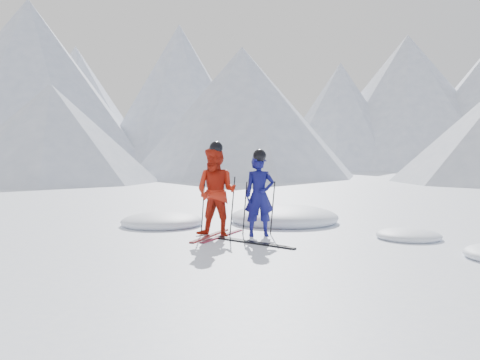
{
  "coord_description": "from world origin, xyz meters",
  "views": [
    {
      "loc": [
        -0.84,
        -9.37,
        1.62
      ],
      "look_at": [
        -1.76,
        0.5,
        1.1
      ],
      "focal_mm": 38.0,
      "sensor_mm": 36.0,
      "label": 1
    }
  ],
  "objects": [
    {
      "name": "pole_red_right",
      "position": [
        -1.91,
        0.52,
        0.58
      ],
      "size": [
        0.12,
        0.08,
        1.16
      ],
      "primitive_type": "cylinder",
      "rotation": [
        -0.05,
        0.08,
        0.0
      ],
      "color": "black",
      "rests_on": "ground"
    },
    {
      "name": "skier_red",
      "position": [
        -2.21,
        0.37,
        0.87
      ],
      "size": [
        1.01,
        0.88,
        1.75
      ],
      "primitive_type": "imported",
      "rotation": [
        0.0,
        0.0,
        -0.3
      ],
      "color": "#AC1E0D",
      "rests_on": "ground"
    },
    {
      "name": "pole_blue_right",
      "position": [
        -1.13,
        0.75,
        0.53
      ],
      "size": [
        0.11,
        0.07,
        1.06
      ],
      "primitive_type": "cylinder",
      "rotation": [
        -0.04,
        0.08,
        0.0
      ],
      "color": "black",
      "rests_on": "ground"
    },
    {
      "name": "ski_worn_right",
      "position": [
        -2.09,
        0.37,
        0.01
      ],
      "size": [
        0.64,
        1.64,
        0.03
      ],
      "primitive_type": "cube",
      "rotation": [
        0.0,
        0.0,
        -0.33
      ],
      "color": "black",
      "rests_on": "ground"
    },
    {
      "name": "mountain_range",
      "position": [
        5.71,
        35.31,
        6.72
      ],
      "size": [
        106.15,
        62.94,
        15.53
      ],
      "color": "#B2BCD1",
      "rests_on": "ground"
    },
    {
      "name": "ski_loose_a",
      "position": [
        -1.5,
        -0.23,
        0.01
      ],
      "size": [
        1.42,
        1.08,
        0.03
      ],
      "primitive_type": "cube",
      "rotation": [
        0.0,
        0.0,
        0.94
      ],
      "color": "black",
      "rests_on": "ground"
    },
    {
      "name": "pole_red_left",
      "position": [
        -2.51,
        0.62,
        0.58
      ],
      "size": [
        0.12,
        0.09,
        1.16
      ],
      "primitive_type": "cylinder",
      "rotation": [
        0.06,
        0.08,
        0.0
      ],
      "color": "black",
      "rests_on": "ground"
    },
    {
      "name": "snow_lumps",
      "position": [
        -1.06,
        1.84,
        0.0
      ],
      "size": [
        7.82,
        5.76,
        0.56
      ],
      "color": "white",
      "rests_on": "ground"
    },
    {
      "name": "pole_blue_left",
      "position": [
        -1.68,
        0.65,
        0.53
      ],
      "size": [
        0.11,
        0.08,
        1.06
      ],
      "primitive_type": "cylinder",
      "rotation": [
        0.05,
        0.08,
        0.0
      ],
      "color": "black",
      "rests_on": "ground"
    },
    {
      "name": "skier_blue",
      "position": [
        -1.38,
        0.5,
        0.8
      ],
      "size": [
        0.66,
        0.51,
        1.59
      ],
      "primitive_type": "imported",
      "rotation": [
        0.0,
        0.0,
        0.25
      ],
      "color": "#0E0F54",
      "rests_on": "ground"
    },
    {
      "name": "ski_loose_b",
      "position": [
        -1.4,
        -0.38,
        0.01
      ],
      "size": [
        1.45,
        1.03,
        0.03
      ],
      "primitive_type": "cube",
      "rotation": [
        0.0,
        0.0,
        0.97
      ],
      "color": "black",
      "rests_on": "ground"
    },
    {
      "name": "ski_worn_left",
      "position": [
        -2.33,
        0.37,
        0.01
      ],
      "size": [
        0.53,
        1.67,
        0.03
      ],
      "primitive_type": "cube",
      "rotation": [
        0.0,
        0.0,
        -0.26
      ],
      "color": "black",
      "rests_on": "ground"
    },
    {
      "name": "ground",
      "position": [
        0.0,
        0.0,
        0.0
      ],
      "size": [
        160.0,
        160.0,
        0.0
      ],
      "primitive_type": "plane",
      "color": "white",
      "rests_on": "ground"
    }
  ]
}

